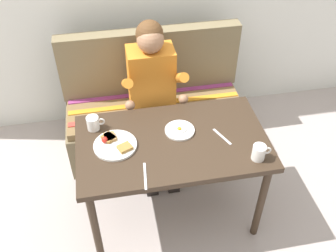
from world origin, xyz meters
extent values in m
plane|color=#AB9F9A|center=(0.00, 0.00, 0.00)|extent=(8.00, 8.00, 0.00)
cube|color=#35271B|center=(0.00, 0.00, 0.71)|extent=(1.20, 0.70, 0.04)
cylinder|color=#35271B|center=(-0.54, -0.29, 0.34)|extent=(0.05, 0.05, 0.69)
cylinder|color=#35271B|center=(0.54, -0.29, 0.34)|extent=(0.05, 0.05, 0.69)
cylinder|color=#35271B|center=(-0.54, 0.29, 0.34)|extent=(0.05, 0.05, 0.69)
cylinder|color=#35271B|center=(0.54, 0.29, 0.34)|extent=(0.05, 0.05, 0.69)
cube|color=#726548|center=(0.00, 0.72, 0.20)|extent=(1.44, 0.56, 0.40)
cube|color=brown|center=(0.00, 0.72, 0.43)|extent=(1.40, 0.52, 0.06)
cube|color=#726548|center=(0.00, 0.94, 0.73)|extent=(1.44, 0.12, 0.54)
cube|color=#C63D33|center=(0.00, 0.58, 0.46)|extent=(1.38, 0.05, 0.01)
cube|color=orange|center=(0.00, 0.72, 0.46)|extent=(1.38, 0.05, 0.01)
cube|color=#93387A|center=(0.00, 0.86, 0.46)|extent=(1.38, 0.05, 0.01)
cube|color=orange|center=(-0.03, 0.66, 0.76)|extent=(0.34, 0.22, 0.48)
sphere|color=#9E7051|center=(-0.03, 0.64, 1.09)|extent=(0.19, 0.19, 0.19)
sphere|color=brown|center=(-0.03, 0.67, 1.12)|extent=(0.19, 0.19, 0.19)
cylinder|color=orange|center=(-0.22, 0.52, 0.83)|extent=(0.07, 0.29, 0.23)
cylinder|color=orange|center=(0.16, 0.52, 0.83)|extent=(0.07, 0.29, 0.23)
sphere|color=#9E7051|center=(-0.22, 0.40, 0.73)|extent=(0.07, 0.07, 0.07)
sphere|color=#9E7051|center=(0.16, 0.40, 0.73)|extent=(0.07, 0.07, 0.07)
cylinder|color=#232333|center=(-0.12, 0.49, 0.52)|extent=(0.09, 0.34, 0.09)
cylinder|color=#232333|center=(-0.12, 0.32, 0.26)|extent=(0.08, 0.08, 0.52)
cube|color=black|center=(-0.12, 0.26, 0.03)|extent=(0.09, 0.20, 0.05)
cylinder|color=#232333|center=(0.05, 0.49, 0.52)|extent=(0.09, 0.34, 0.09)
cylinder|color=#232333|center=(0.05, 0.32, 0.26)|extent=(0.08, 0.08, 0.52)
cube|color=black|center=(0.05, 0.26, 0.03)|extent=(0.09, 0.20, 0.05)
cylinder|color=white|center=(-0.36, 0.01, 0.74)|extent=(0.27, 0.27, 0.02)
cube|color=olive|center=(-0.30, -0.03, 0.76)|extent=(0.10, 0.09, 0.02)
cube|color=olive|center=(-0.39, 0.07, 0.76)|extent=(0.10, 0.10, 0.02)
cube|color=olive|center=(-0.38, 0.08, 0.76)|extent=(0.08, 0.09, 0.02)
sphere|color=red|center=(-0.42, 0.05, 0.76)|extent=(0.04, 0.04, 0.04)
ellipsoid|color=#CC6623|center=(-0.31, -0.03, 0.76)|extent=(0.06, 0.05, 0.02)
cylinder|color=white|center=(0.06, 0.08, 0.74)|extent=(0.19, 0.19, 0.01)
ellipsoid|color=white|center=(0.06, 0.08, 0.75)|extent=(0.09, 0.08, 0.01)
sphere|color=yellow|center=(0.06, 0.07, 0.76)|extent=(0.03, 0.03, 0.03)
cylinder|color=white|center=(0.47, -0.24, 0.78)|extent=(0.08, 0.08, 0.10)
cylinder|color=brown|center=(0.47, -0.24, 0.82)|extent=(0.07, 0.07, 0.01)
torus|color=white|center=(0.52, -0.24, 0.78)|extent=(0.05, 0.01, 0.05)
cylinder|color=white|center=(-0.48, 0.20, 0.78)|extent=(0.08, 0.08, 0.09)
cylinder|color=brown|center=(-0.48, 0.20, 0.82)|extent=(0.07, 0.07, 0.01)
torus|color=white|center=(-0.43, 0.20, 0.78)|extent=(0.05, 0.01, 0.05)
cube|color=silver|center=(0.32, -0.03, 0.73)|extent=(0.08, 0.16, 0.00)
cube|color=silver|center=(-0.21, -0.26, 0.73)|extent=(0.03, 0.20, 0.00)
camera|label=1|loc=(-0.35, -1.73, 2.43)|focal=41.81mm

